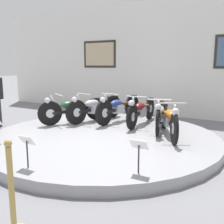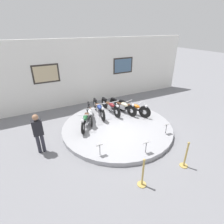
{
  "view_description": "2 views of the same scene",
  "coord_description": "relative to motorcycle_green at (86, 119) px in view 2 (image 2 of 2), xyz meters",
  "views": [
    {
      "loc": [
        3.01,
        -4.9,
        1.76
      ],
      "look_at": [
        0.26,
        -0.06,
        0.73
      ],
      "focal_mm": 42.0,
      "sensor_mm": 36.0,
      "label": 1
    },
    {
      "loc": [
        -3.47,
        -6.27,
        4.42
      ],
      "look_at": [
        -0.22,
        0.1,
        0.9
      ],
      "focal_mm": 28.0,
      "sensor_mm": 36.0,
      "label": 2
    }
  ],
  "objects": [
    {
      "name": "ground_plane",
      "position": [
        1.33,
        -0.61,
        -0.57
      ],
      "size": [
        60.0,
        60.0,
        0.0
      ],
      "primitive_type": "plane",
      "color": "slate"
    },
    {
      "name": "display_platform",
      "position": [
        1.33,
        -0.61,
        -0.48
      ],
      "size": [
        5.14,
        5.14,
        0.19
      ],
      "primitive_type": "cylinder",
      "color": "#99999E",
      "rests_on": "ground_plane"
    },
    {
      "name": "back_wall",
      "position": [
        1.33,
        3.16,
        1.36
      ],
      "size": [
        14.0,
        0.22,
        3.85
      ],
      "color": "white",
      "rests_on": "ground_plane"
    },
    {
      "name": "motorcycle_green",
      "position": [
        0.0,
        0.0,
        0.0
      ],
      "size": [
        1.03,
        1.75,
        0.79
      ],
      "color": "black",
      "rests_on": "display_platform"
    },
    {
      "name": "motorcycle_silver",
      "position": [
        0.38,
        0.48,
        0.01
      ],
      "size": [
        0.66,
        1.95,
        0.8
      ],
      "color": "black",
      "rests_on": "display_platform"
    },
    {
      "name": "motorcycle_blue",
      "position": [
        0.98,
        0.75,
        0.02
      ],
      "size": [
        0.54,
        2.01,
        0.81
      ],
      "color": "black",
      "rests_on": "display_platform"
    },
    {
      "name": "motorcycle_maroon",
      "position": [
        1.67,
        0.75,
        -0.0
      ],
      "size": [
        0.54,
        1.98,
        0.79
      ],
      "color": "black",
      "rests_on": "display_platform"
    },
    {
      "name": "motorcycle_cream",
      "position": [
        2.27,
        0.48,
        -0.0
      ],
      "size": [
        0.67,
        1.92,
        0.79
      ],
      "color": "black",
      "rests_on": "display_platform"
    },
    {
      "name": "motorcycle_orange",
      "position": [
        2.65,
        -0.0,
        0.01
      ],
      "size": [
        0.95,
        1.81,
        0.8
      ],
      "color": "black",
      "rests_on": "display_platform"
    },
    {
      "name": "info_placard_front_left",
      "position": [
        -0.24,
        -2.18,
        -0.02
      ],
      "size": [
        0.26,
        0.11,
        0.51
      ],
      "color": "#333338",
      "rests_on": "display_platform"
    },
    {
      "name": "info_placard_front_centre",
      "position": [
        1.33,
        -2.83,
        -0.02
      ],
      "size": [
        0.26,
        0.11,
        0.51
      ],
      "color": "#333338",
      "rests_on": "display_platform"
    },
    {
      "name": "info_placard_front_right",
      "position": [
        2.89,
        -2.18,
        -0.02
      ],
      "size": [
        0.26,
        0.11,
        0.51
      ],
      "color": "#333338",
      "rests_on": "display_platform"
    },
    {
      "name": "visitor_standing",
      "position": [
        -2.09,
        -0.78,
        0.35
      ],
      "size": [
        0.36,
        0.22,
        1.63
      ],
      "color": "#2D2D38",
      "rests_on": "ground_plane"
    },
    {
      "name": "stanchion_post_left_of_entry",
      "position": [
        0.43,
        -3.86,
        -0.22
      ],
      "size": [
        0.28,
        0.28,
        1.02
      ],
      "color": "tan",
      "rests_on": "ground_plane"
    },
    {
      "name": "stanchion_post_right_of_entry",
      "position": [
        2.22,
        -3.86,
        -0.22
      ],
      "size": [
        0.28,
        0.28,
        1.02
      ],
      "color": "tan",
      "rests_on": "ground_plane"
    }
  ]
}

